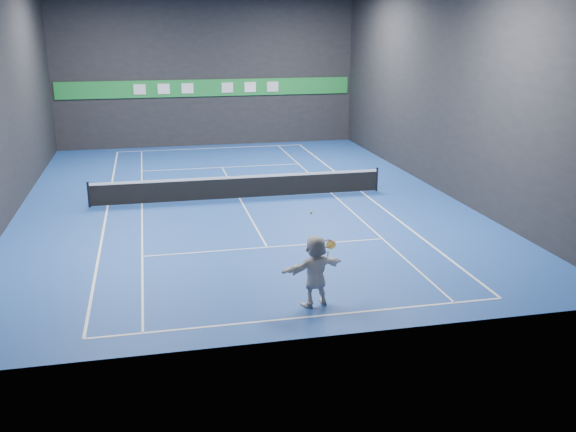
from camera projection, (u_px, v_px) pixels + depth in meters
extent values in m
plane|color=#1B4297|center=(240.00, 199.00, 27.55)|extent=(26.00, 26.00, 0.00)
cube|color=black|center=(207.00, 71.00, 38.41)|extent=(18.00, 0.10, 9.00)
cube|color=black|center=(321.00, 152.00, 14.09)|extent=(18.00, 0.10, 9.00)
cube|color=black|center=(3.00, 98.00, 24.40)|extent=(0.10, 26.00, 9.00)
cube|color=black|center=(441.00, 88.00, 28.11)|extent=(0.10, 26.00, 9.00)
cube|color=white|center=(307.00, 317.00, 16.43)|extent=(10.98, 0.08, 0.01)
cube|color=white|center=(211.00, 148.00, 38.67)|extent=(10.98, 0.08, 0.01)
cube|color=white|center=(108.00, 206.00, 26.42)|extent=(0.08, 23.78, 0.01)
cube|color=white|center=(361.00, 192.00, 28.68)|extent=(0.08, 23.78, 0.01)
cube|color=white|center=(142.00, 204.00, 26.70)|extent=(0.06, 23.78, 0.01)
cube|color=white|center=(332.00, 193.00, 28.39)|extent=(0.06, 23.78, 0.01)
cube|color=white|center=(267.00, 247.00, 21.56)|extent=(8.23, 0.06, 0.01)
cube|color=white|center=(222.00, 167.00, 33.53)|extent=(8.23, 0.06, 0.01)
cube|color=white|center=(240.00, 199.00, 27.55)|extent=(0.06, 12.80, 0.01)
imported|color=silver|center=(315.00, 271.00, 16.88)|extent=(1.90, 1.09, 1.95)
sphere|color=#CFE726|center=(311.00, 213.00, 16.63)|extent=(0.06, 0.06, 0.06)
cylinder|color=black|center=(89.00, 195.00, 26.12)|extent=(0.10, 0.10, 1.07)
cylinder|color=black|center=(377.00, 179.00, 28.67)|extent=(0.10, 0.10, 1.07)
cube|color=black|center=(239.00, 188.00, 27.41)|extent=(12.40, 0.03, 0.86)
cube|color=white|center=(239.00, 177.00, 27.27)|extent=(12.40, 0.04, 0.10)
cube|color=#1D8634|center=(207.00, 88.00, 38.64)|extent=(17.64, 0.06, 1.00)
cube|color=silver|center=(140.00, 89.00, 37.76)|extent=(0.70, 0.04, 0.60)
cube|color=white|center=(164.00, 89.00, 38.05)|extent=(0.70, 0.04, 0.60)
cube|color=white|center=(187.00, 88.00, 38.34)|extent=(0.70, 0.04, 0.60)
cube|color=silver|center=(227.00, 88.00, 38.83)|extent=(0.70, 0.04, 0.60)
cube|color=white|center=(250.00, 87.00, 39.12)|extent=(0.70, 0.04, 0.60)
cube|color=silver|center=(273.00, 87.00, 39.41)|extent=(0.70, 0.04, 0.60)
torus|color=red|center=(328.00, 244.00, 16.79)|extent=(0.38, 0.35, 0.21)
cylinder|color=#C4D54B|center=(331.00, 245.00, 16.82)|extent=(0.36, 0.27, 0.26)
cylinder|color=red|center=(325.00, 249.00, 16.82)|extent=(0.05, 0.12, 0.18)
cylinder|color=#F3EC0C|center=(328.00, 254.00, 16.86)|extent=(0.09, 0.20, 0.23)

